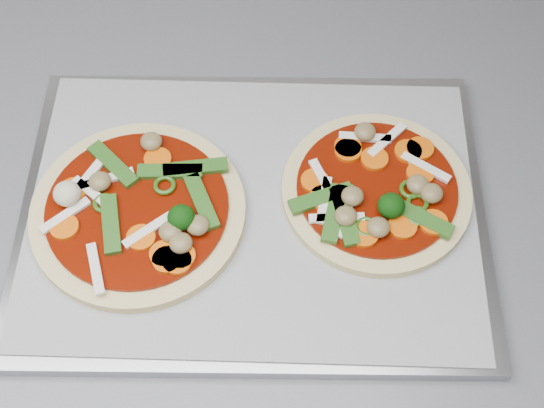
{
  "coord_description": "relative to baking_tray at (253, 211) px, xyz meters",
  "views": [
    {
      "loc": [
        -0.47,
        0.89,
        1.49
      ],
      "look_at": [
        -0.47,
        1.24,
        0.93
      ],
      "focal_mm": 50.0,
      "sensor_mm": 36.0,
      "label": 1
    }
  ],
  "objects": [
    {
      "name": "baking_tray",
      "position": [
        0.0,
        0.0,
        0.0
      ],
      "size": [
        0.42,
        0.31,
        0.01
      ],
      "primitive_type": "cube",
      "rotation": [
        0.0,
        0.0,
        -0.02
      ],
      "color": "gray",
      "rests_on": "countertop"
    },
    {
      "name": "parchment",
      "position": [
        0.0,
        0.0,
        0.01
      ],
      "size": [
        0.41,
        0.3,
        0.0
      ],
      "primitive_type": "cube",
      "rotation": [
        0.0,
        0.0,
        -0.03
      ],
      "color": "#99999E",
      "rests_on": "baking_tray"
    },
    {
      "name": "pizza_left",
      "position": [
        -0.1,
        -0.01,
        0.02
      ],
      "size": [
        0.24,
        0.24,
        0.03
      ],
      "rotation": [
        0.0,
        0.0,
        -0.33
      ],
      "color": "#EFD386",
      "rests_on": "parchment"
    },
    {
      "name": "pizza_right",
      "position": [
        0.11,
        0.01,
        0.02
      ],
      "size": [
        0.21,
        0.21,
        0.03
      ],
      "rotation": [
        0.0,
        0.0,
        0.26
      ],
      "color": "#EFD386",
      "rests_on": "parchment"
    }
  ]
}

